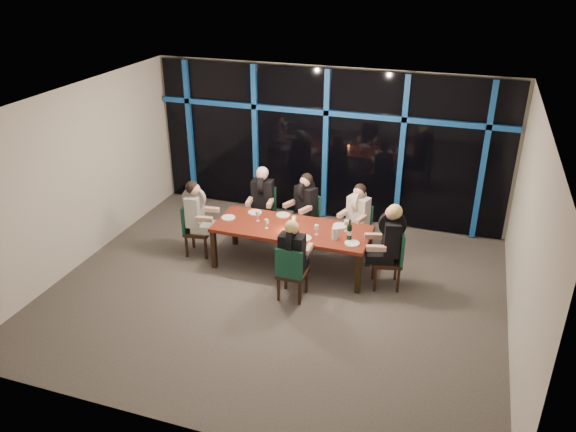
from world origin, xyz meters
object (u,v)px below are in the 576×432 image
(dining_table, at_px, (292,231))
(chair_far_right, at_px, (359,226))
(diner_end_left, at_px, (196,207))
(wine_bottle, at_px, (349,232))
(diner_end_right, at_px, (389,234))
(chair_end_left, at_px, (194,226))
(chair_end_right, at_px, (393,256))
(diner_far_mid, at_px, (305,199))
(chair_far_left, at_px, (264,209))
(diner_near_mid, at_px, (293,247))
(chair_far_mid, at_px, (307,216))
(chair_near_mid, at_px, (291,271))
(water_pitcher, at_px, (335,233))
(diner_far_right, at_px, (357,209))
(diner_far_left, at_px, (262,193))

(dining_table, xyz_separation_m, chair_far_right, (0.95, 0.90, -0.18))
(diner_end_left, bearing_deg, wine_bottle, -98.90)
(diner_end_right, distance_m, wine_bottle, 0.62)
(chair_end_left, distance_m, chair_end_right, 3.49)
(dining_table, bearing_deg, diner_far_mid, 93.49)
(dining_table, bearing_deg, chair_far_left, 131.96)
(diner_far_mid, height_order, diner_end_right, diner_end_right)
(diner_end_left, xyz_separation_m, diner_near_mid, (2.01, -0.80, -0.02))
(chair_end_right, bearing_deg, chair_far_mid, -136.27)
(chair_far_mid, distance_m, chair_near_mid, 1.96)
(diner_near_mid, xyz_separation_m, wine_bottle, (0.70, 0.75, 0.00))
(water_pitcher, bearing_deg, chair_end_left, -160.69)
(chair_near_mid, distance_m, diner_end_left, 2.22)
(diner_near_mid, height_order, wine_bottle, diner_near_mid)
(chair_far_right, distance_m, chair_near_mid, 1.97)
(wine_bottle, bearing_deg, water_pitcher, -168.49)
(diner_end_left, distance_m, diner_near_mid, 2.16)
(chair_near_mid, xyz_separation_m, diner_far_right, (0.63, 1.79, 0.34))
(chair_far_left, height_order, diner_far_right, diner_far_right)
(chair_far_left, xyz_separation_m, diner_far_mid, (0.82, -0.07, 0.36))
(diner_end_right, bearing_deg, dining_table, -108.23)
(diner_end_left, bearing_deg, diner_far_mid, -66.95)
(diner_far_left, bearing_deg, chair_far_right, -7.17)
(chair_far_mid, xyz_separation_m, wine_bottle, (1.02, -1.11, 0.37))
(chair_far_right, bearing_deg, diner_end_right, -37.81)
(diner_far_left, bearing_deg, diner_end_right, -29.17)
(diner_end_right, xyz_separation_m, water_pitcher, (-0.84, -0.08, -0.09))
(chair_far_right, height_order, chair_end_left, chair_end_left)
(chair_end_right, xyz_separation_m, diner_far_mid, (-1.76, 0.98, 0.33))
(dining_table, distance_m, diner_far_left, 1.26)
(chair_far_mid, height_order, diner_far_mid, diner_far_mid)
(chair_far_left, height_order, water_pitcher, water_pitcher)
(diner_end_right, xyz_separation_m, wine_bottle, (-0.62, -0.04, -0.05))
(diner_far_left, height_order, diner_end_right, diner_end_right)
(chair_far_right, relative_size, chair_near_mid, 0.97)
(chair_near_mid, bearing_deg, diner_far_right, -108.80)
(chair_end_left, bearing_deg, dining_table, -94.90)
(wine_bottle, height_order, water_pitcher, wine_bottle)
(diner_end_right, relative_size, wine_bottle, 2.68)
(chair_far_mid, xyz_separation_m, diner_end_right, (1.64, -1.07, 0.42))
(chair_end_right, xyz_separation_m, water_pitcher, (-0.92, -0.10, 0.30))
(water_pitcher, bearing_deg, diner_end_left, -161.00)
(diner_near_mid, bearing_deg, chair_end_left, -20.01)
(diner_end_left, bearing_deg, water_pitcher, -100.03)
(diner_far_mid, bearing_deg, chair_far_left, -160.08)
(diner_far_right, xyz_separation_m, diner_end_left, (-2.64, -0.91, 0.05))
(diner_end_left, relative_size, diner_near_mid, 1.02)
(dining_table, height_order, diner_far_left, diner_far_left)
(chair_far_left, distance_m, diner_near_mid, 2.22)
(chair_far_left, height_order, wine_bottle, wine_bottle)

